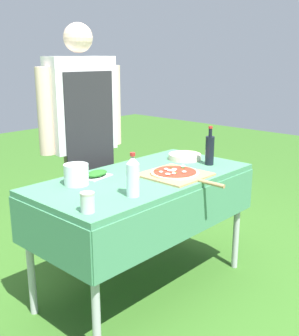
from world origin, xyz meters
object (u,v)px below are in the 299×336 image
at_px(oil_bottle, 210,150).
at_px(plate_stack, 185,157).
at_px(herb_container, 97,174).
at_px(sauce_jar, 88,204).
at_px(pizza_on_peel, 176,174).
at_px(water_bottle, 133,176).
at_px(person_cook, 82,128).
at_px(mixing_tub, 76,175).
at_px(prep_table, 144,190).

relative_size(oil_bottle, plate_stack, 1.12).
distance_m(herb_container, plate_stack, 0.74).
relative_size(plate_stack, sauce_jar, 2.40).
bearing_deg(sauce_jar, pizza_on_peel, 6.20).
bearing_deg(plate_stack, herb_container, 170.89).
height_order(water_bottle, sauce_jar, water_bottle).
bearing_deg(oil_bottle, water_bottle, -174.31).
bearing_deg(person_cook, mixing_tub, 55.33).
bearing_deg(sauce_jar, water_bottle, 1.27).
bearing_deg(sauce_jar, oil_bottle, 4.47).
xyz_separation_m(person_cook, herb_container, (-0.22, -0.41, -0.21)).
height_order(person_cook, pizza_on_peel, person_cook).
distance_m(water_bottle, herb_container, 0.44).
xyz_separation_m(herb_container, sauce_jar, (-0.42, -0.43, 0.02)).
bearing_deg(plate_stack, sauce_jar, -164.97).
xyz_separation_m(oil_bottle, herb_container, (-0.73, 0.34, -0.09)).
height_order(prep_table, oil_bottle, oil_bottle).
distance_m(person_cook, sauce_jar, 1.07).
xyz_separation_m(pizza_on_peel, plate_stack, (0.38, 0.23, 0.01)).
height_order(person_cook, water_bottle, person_cook).
xyz_separation_m(water_bottle, plate_stack, (0.84, 0.30, -0.09)).
bearing_deg(pizza_on_peel, person_cook, 100.04).
bearing_deg(water_bottle, sauce_jar, -178.73).
height_order(mixing_tub, sauce_jar, mixing_tub).
height_order(prep_table, herb_container, herb_container).
bearing_deg(person_cook, water_bottle, 76.47).
relative_size(pizza_on_peel, mixing_tub, 3.81).
height_order(mixing_tub, plate_stack, mixing_tub).
bearing_deg(oil_bottle, prep_table, 164.24).
distance_m(person_cook, water_bottle, 0.90).
distance_m(plate_stack, sauce_jar, 1.20).
relative_size(herb_container, mixing_tub, 1.35).
bearing_deg(plate_stack, oil_bottle, -91.87).
distance_m(prep_table, water_bottle, 0.44).
bearing_deg(prep_table, pizza_on_peel, -47.18).
xyz_separation_m(person_cook, water_bottle, (-0.32, -0.83, -0.12)).
height_order(water_bottle, plate_stack, water_bottle).
distance_m(person_cook, pizza_on_peel, 0.79).
height_order(person_cook, herb_container, person_cook).
distance_m(oil_bottle, water_bottle, 0.84).
xyz_separation_m(pizza_on_peel, sauce_jar, (-0.78, -0.08, 0.03)).
distance_m(water_bottle, mixing_tub, 0.40).
distance_m(person_cook, oil_bottle, 0.91).
bearing_deg(water_bottle, plate_stack, 19.89).
bearing_deg(oil_bottle, plate_stack, 88.13).
bearing_deg(herb_container, oil_bottle, -24.97).
height_order(herb_container, sauce_jar, sauce_jar).
xyz_separation_m(oil_bottle, plate_stack, (0.01, 0.22, -0.09)).
bearing_deg(water_bottle, herb_container, 75.98).
bearing_deg(sauce_jar, plate_stack, 15.03).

